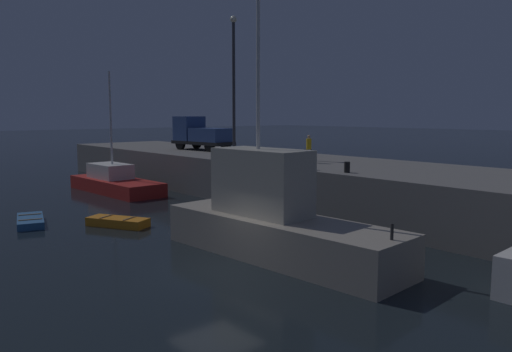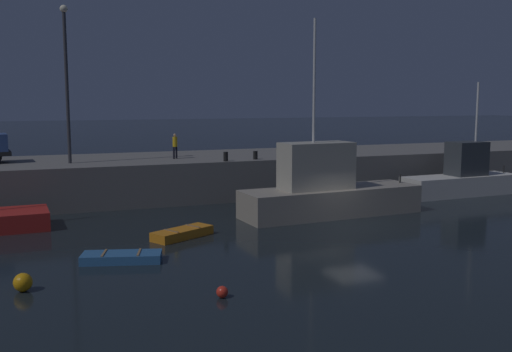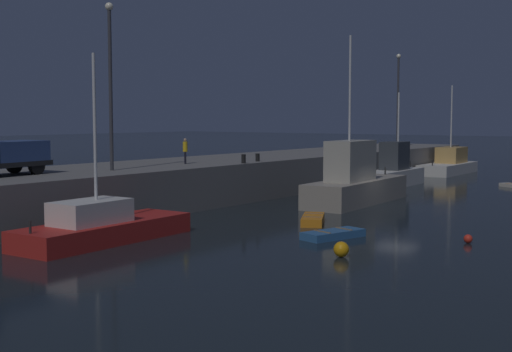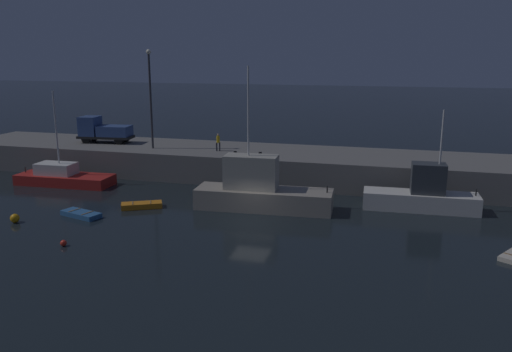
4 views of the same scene
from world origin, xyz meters
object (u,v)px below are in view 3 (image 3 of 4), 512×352
lamp_post_east (398,94)px  dinghy_orange_near (313,220)px  rowboat_white_mid (333,234)px  fishing_boat_blue (392,172)px  fishing_trawler_red (355,182)px  bollard_west (258,157)px  mooring_buoy_mid (468,239)px  fishing_boat_white (101,226)px  bollard_central (244,159)px  dockworker (185,149)px  mooring_buoy_near (341,249)px  lamp_post_west (110,74)px  fishing_boat_orange (449,164)px

lamp_post_east → dinghy_orange_near: bearing=-162.2°
rowboat_white_mid → dinghy_orange_near: bearing=43.8°
fishing_boat_blue → fishing_trawler_red: bearing=-165.9°
lamp_post_east → rowboat_white_mid: bearing=-159.3°
bollard_west → mooring_buoy_mid: bearing=-114.2°
fishing_boat_white → bollard_west: (16.81, 3.92, 2.08)m
lamp_post_east → bollard_central: 27.53m
dinghy_orange_near → bollard_central: size_ratio=5.41×
fishing_boat_white → bollard_west: fishing_boat_white is taller
fishing_trawler_red → bollard_west: 6.69m
dinghy_orange_near → dockworker: 11.44m
dinghy_orange_near → mooring_buoy_near: bearing=-140.9°
bollard_west → lamp_post_east: bearing=3.8°
mooring_buoy_mid → fishing_trawler_red: bearing=48.6°
fishing_trawler_red → dinghy_orange_near: (-8.51, -2.20, -1.13)m
fishing_boat_white → mooring_buoy_near: (3.35, -9.99, -0.38)m
fishing_trawler_red → bollard_central: fishing_trawler_red is taller
rowboat_white_mid → lamp_post_west: size_ratio=0.36×
dinghy_orange_near → bollard_west: bearing=51.3°
bollard_west → fishing_boat_blue: bearing=-14.6°
fishing_trawler_red → fishing_boat_white: bearing=172.6°
dinghy_orange_near → lamp_post_west: (-4.16, 10.36, 7.52)m
fishing_boat_blue → dockworker: (-17.77, 5.68, 2.29)m
dinghy_orange_near → dockworker: size_ratio=1.95×
lamp_post_west → lamp_post_east: bearing=-0.3°
fishing_trawler_red → fishing_boat_orange: size_ratio=1.15×
fishing_boat_white → mooring_buoy_mid: 15.88m
mooring_buoy_mid → dockworker: (2.99, 19.07, 3.23)m
fishing_trawler_red → bollard_west: size_ratio=19.97×
mooring_buoy_near → dockworker: 18.69m
lamp_post_east → bollard_west: bearing=-176.2°
mooring_buoy_mid → bollard_central: bollard_central is taller
fishing_boat_orange → dockworker: (-32.32, 4.66, 2.53)m
fishing_boat_white → fishing_boat_orange: size_ratio=0.95×
rowboat_white_mid → fishing_trawler_red: bearing=24.1°
mooring_buoy_mid → bollard_central: (5.48, 16.39, 2.61)m
fishing_trawler_red → fishing_boat_white: fishing_trawler_red is taller
fishing_trawler_red → fishing_boat_orange: fishing_trawler_red is taller
lamp_post_east → fishing_boat_white: bearing=-172.4°
fishing_boat_orange → dinghy_orange_near: size_ratio=2.92×
fishing_boat_white → mooring_buoy_mid: fishing_boat_white is taller
fishing_trawler_red → lamp_post_east: bearing=19.0°
fishing_boat_blue → dinghy_orange_near: (-20.00, -5.07, -0.91)m
fishing_boat_white → dinghy_orange_near: size_ratio=2.77×
fishing_trawler_red → fishing_boat_blue: 11.84m
rowboat_white_mid → lamp_post_east: 38.02m
fishing_boat_blue → mooring_buoy_near: bearing=-158.5°
dinghy_orange_near → rowboat_white_mid: bearing=-136.2°
fishing_boat_blue → dinghy_orange_near: 20.65m
fishing_boat_white → bollard_central: 15.27m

